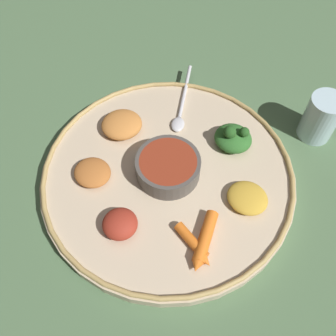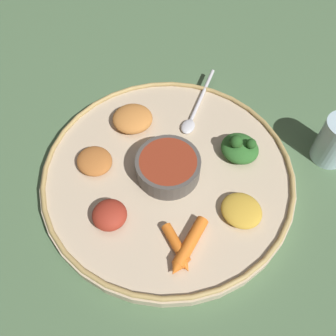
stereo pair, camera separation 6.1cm
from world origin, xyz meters
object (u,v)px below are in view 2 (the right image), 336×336
object	(u,v)px
greens_pile	(240,148)
carrot_near_spoon	(178,247)
spoon	(195,110)
drinking_glass	(335,143)
center_bowl	(168,166)
carrot_outer	(189,245)

from	to	relation	value
greens_pile	carrot_near_spoon	size ratio (longest dim) A/B	1.14
spoon	drinking_glass	distance (m)	0.25
spoon	center_bowl	bearing A→B (deg)	-119.53
carrot_near_spoon	center_bowl	bearing A→B (deg)	87.21
carrot_near_spoon	drinking_glass	world-z (taller)	drinking_glass
center_bowl	carrot_outer	distance (m)	0.14
spoon	carrot_outer	world-z (taller)	carrot_outer
center_bowl	greens_pile	size ratio (longest dim) A/B	1.19
spoon	carrot_near_spoon	world-z (taller)	carrot_near_spoon
drinking_glass	center_bowl	bearing A→B (deg)	-178.94
center_bowl	carrot_near_spoon	size ratio (longest dim) A/B	1.35
center_bowl	greens_pile	xyz separation A→B (m)	(0.13, 0.02, -0.00)
carrot_near_spoon	spoon	bearing A→B (deg)	73.34
center_bowl	carrot_outer	xyz separation A→B (m)	(0.01, -0.14, -0.01)
carrot_near_spoon	drinking_glass	size ratio (longest dim) A/B	0.89
center_bowl	carrot_outer	bearing A→B (deg)	-85.97
center_bowl	greens_pile	world-z (taller)	greens_pile
spoon	carrot_outer	distance (m)	0.27
carrot_outer	carrot_near_spoon	bearing A→B (deg)	178.53
carrot_near_spoon	greens_pile	bearing A→B (deg)	49.19
carrot_near_spoon	drinking_glass	xyz separation A→B (m)	(0.30, 0.14, 0.01)
spoon	drinking_glass	xyz separation A→B (m)	(0.22, -0.12, 0.01)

